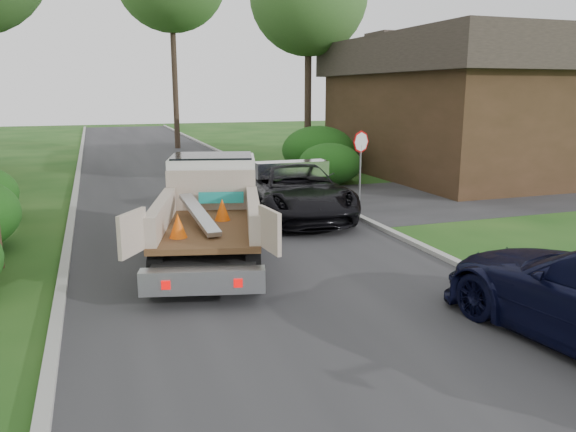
# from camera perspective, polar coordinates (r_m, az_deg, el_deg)

# --- Properties ---
(ground) EXTENTS (120.00, 120.00, 0.00)m
(ground) POSITION_cam_1_polar(r_m,az_deg,el_deg) (9.55, 2.91, -10.72)
(ground) COLOR #184313
(ground) RESTS_ON ground
(road) EXTENTS (8.00, 90.00, 0.02)m
(road) POSITION_cam_1_polar(r_m,az_deg,el_deg) (18.81, -8.51, 0.89)
(road) COLOR #28282B
(road) RESTS_ON ground
(side_street) EXTENTS (16.00, 7.00, 0.02)m
(side_street) POSITION_cam_1_polar(r_m,az_deg,el_deg) (23.28, 22.46, 2.31)
(side_street) COLOR #28282B
(side_street) RESTS_ON ground
(curb_left) EXTENTS (0.20, 90.00, 0.12)m
(curb_left) POSITION_cam_1_polar(r_m,az_deg,el_deg) (18.52, -21.07, 0.16)
(curb_left) COLOR #9E9E99
(curb_left) RESTS_ON ground
(curb_right) EXTENTS (0.20, 90.00, 0.12)m
(curb_right) POSITION_cam_1_polar(r_m,az_deg,el_deg) (19.93, 3.14, 1.83)
(curb_right) COLOR #9E9E99
(curb_right) RESTS_ON ground
(stop_sign) EXTENTS (0.71, 0.32, 2.48)m
(stop_sign) POSITION_cam_1_polar(r_m,az_deg,el_deg) (19.23, 7.39, 6.52)
(stop_sign) COLOR slate
(stop_sign) RESTS_ON ground
(house_right) EXTENTS (9.72, 12.96, 6.20)m
(house_right) POSITION_cam_1_polar(r_m,az_deg,el_deg) (27.49, 17.67, 10.73)
(house_right) COLOR #372716
(house_right) RESTS_ON ground
(hedge_right_a) EXTENTS (2.60, 2.60, 1.70)m
(hedge_right_a) POSITION_cam_1_polar(r_m,az_deg,el_deg) (23.19, 4.27, 5.31)
(hedge_right_a) COLOR #183C0D
(hedge_right_a) RESTS_ON ground
(hedge_right_b) EXTENTS (3.38, 3.38, 2.21)m
(hedge_right_b) POSITION_cam_1_polar(r_m,az_deg,el_deg) (26.18, 3.10, 6.72)
(hedge_right_b) COLOR #183C0D
(hedge_right_b) RESTS_ON ground
(flatbed_truck) EXTENTS (3.76, 6.23, 2.21)m
(flatbed_truck) POSITION_cam_1_polar(r_m,az_deg,el_deg) (13.34, -7.81, 1.34)
(flatbed_truck) COLOR black
(flatbed_truck) RESTS_ON ground
(black_pickup) EXTENTS (3.27, 6.08, 1.62)m
(black_pickup) POSITION_cam_1_polar(r_m,az_deg,el_deg) (17.13, 0.73, 2.62)
(black_pickup) COLOR black
(black_pickup) RESTS_ON ground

